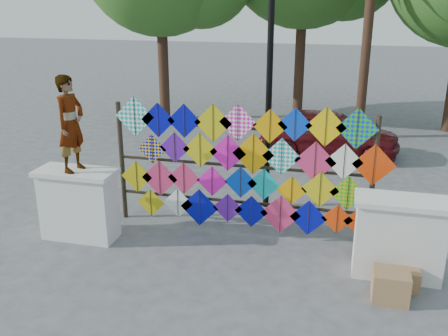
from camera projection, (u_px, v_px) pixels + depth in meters
The scene contains 9 objects.
ground at pixel (229, 249), 8.60m from camera, with size 80.00×80.00×0.00m, color gray.
parapet_left at pixel (79, 204), 8.82m from camera, with size 1.40×0.65×1.28m.
parapet_right at pixel (399, 237), 7.59m from camera, with size 1.40×0.65×1.28m.
kite_rack at pixel (245, 168), 8.84m from camera, with size 4.99×0.24×2.44m.
vendor_woman at pixel (71, 124), 8.35m from camera, with size 0.60×0.39×1.65m, color #99999E.
sedan at pixel (329, 133), 13.50m from camera, with size 1.49×3.71×1.26m, color #550E14.
lamppost at pixel (269, 76), 9.49m from camera, with size 0.28×0.28×4.46m.
cardboard_box_near at pixel (391, 286), 7.10m from camera, with size 0.51×0.45×0.45m, color #99704A.
cardboard_box_far at pixel (406, 278), 7.39m from camera, with size 0.38×0.35×0.32m, color #99704A.
Camera 1 is at (1.76, -7.47, 4.12)m, focal length 40.00 mm.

